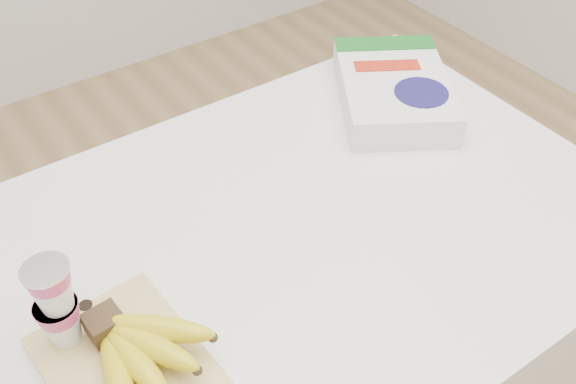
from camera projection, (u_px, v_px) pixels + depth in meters
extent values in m
cube|color=white|center=(286.00, 376.00, 1.33)|extent=(1.15, 0.77, 0.87)
cube|color=#E6C77E|center=(129.00, 368.00, 0.85)|extent=(0.21, 0.27, 0.01)
cube|color=#382816|center=(105.00, 324.00, 0.86)|extent=(0.05, 0.05, 0.03)
ellipsoid|color=gold|center=(118.00, 374.00, 0.82)|extent=(0.07, 0.16, 0.05)
ellipsoid|color=gold|center=(136.00, 362.00, 0.82)|extent=(0.05, 0.16, 0.05)
ellipsoid|color=gold|center=(151.00, 346.00, 0.83)|extent=(0.10, 0.16, 0.05)
sphere|color=#382816|center=(197.00, 370.00, 0.81)|extent=(0.01, 0.01, 0.01)
ellipsoid|color=gold|center=(159.00, 328.00, 0.85)|extent=(0.14, 0.14, 0.05)
sphere|color=#382816|center=(213.00, 338.00, 0.84)|extent=(0.01, 0.01, 0.01)
cylinder|color=silver|center=(44.00, 270.00, 0.78)|extent=(0.06, 0.06, 0.00)
cube|color=silver|center=(394.00, 90.00, 1.28)|extent=(0.34, 0.37, 0.07)
cube|color=#16671F|center=(385.00, 43.00, 1.35)|extent=(0.21, 0.15, 0.00)
cylinder|color=#1B1552|center=(421.00, 92.00, 1.22)|extent=(0.14, 0.14, 0.00)
cube|color=red|center=(387.00, 66.00, 1.29)|extent=(0.13, 0.10, 0.00)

